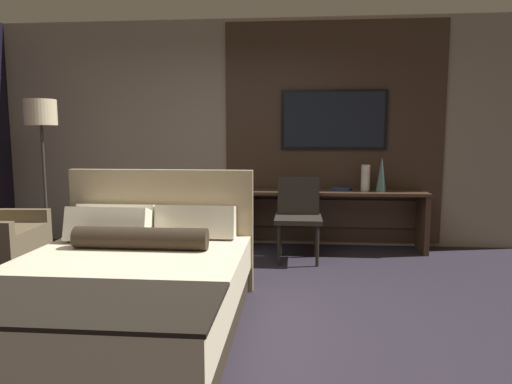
# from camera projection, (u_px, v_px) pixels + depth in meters

# --- Properties ---
(ground_plane) EXTENTS (16.00, 16.00, 0.00)m
(ground_plane) POSITION_uv_depth(u_px,v_px,m) (191.00, 323.00, 3.37)
(ground_plane) COLOR #28232D
(wall_back_tv_panel) EXTENTS (7.20, 0.09, 2.80)m
(wall_back_tv_panel) POSITION_uv_depth(u_px,v_px,m) (250.00, 134.00, 5.74)
(wall_back_tv_panel) COLOR gray
(wall_back_tv_panel) RESTS_ON ground_plane
(bed) EXTENTS (1.64, 2.11, 1.08)m
(bed) POSITION_uv_depth(u_px,v_px,m) (123.00, 290.00, 3.18)
(bed) COLOR #33281E
(bed) RESTS_ON ground_plane
(desk) EXTENTS (2.16, 0.47, 0.72)m
(desk) POSITION_uv_depth(u_px,v_px,m) (333.00, 208.00, 5.51)
(desk) COLOR #422D1E
(desk) RESTS_ON ground_plane
(tv) EXTENTS (1.28, 0.04, 0.72)m
(tv) POSITION_uv_depth(u_px,v_px,m) (334.00, 120.00, 5.56)
(tv) COLOR black
(desk_chair) EXTENTS (0.51, 0.51, 0.91)m
(desk_chair) POSITION_uv_depth(u_px,v_px,m) (298.00, 210.00, 5.06)
(desk_chair) COLOR #28231E
(desk_chair) RESTS_ON ground_plane
(floor_lamp) EXTENTS (0.34, 0.34, 1.77)m
(floor_lamp) POSITION_uv_depth(u_px,v_px,m) (41.00, 125.00, 5.00)
(floor_lamp) COLOR #282623
(floor_lamp) RESTS_ON ground_plane
(vase_tall) EXTENTS (0.12, 0.12, 0.41)m
(vase_tall) POSITION_uv_depth(u_px,v_px,m) (381.00, 174.00, 5.35)
(vase_tall) COLOR #4C706B
(vase_tall) RESTS_ON desk
(vase_short) EXTENTS (0.11, 0.11, 0.31)m
(vase_short) POSITION_uv_depth(u_px,v_px,m) (366.00, 178.00, 5.41)
(vase_short) COLOR silver
(vase_short) RESTS_ON desk
(book) EXTENTS (0.26, 0.22, 0.03)m
(book) POSITION_uv_depth(u_px,v_px,m) (341.00, 189.00, 5.51)
(book) COLOR navy
(book) RESTS_ON desk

